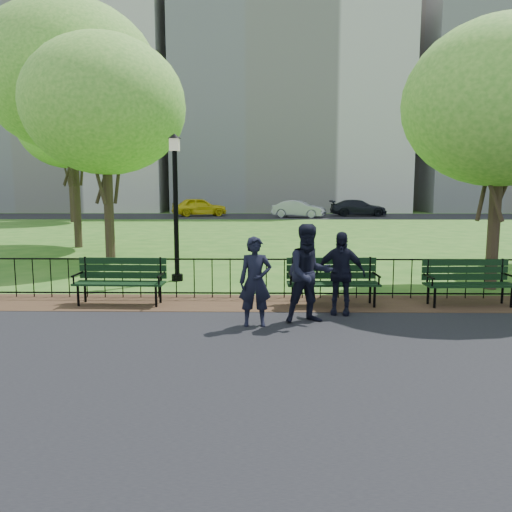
{
  "coord_description": "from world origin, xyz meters",
  "views": [
    {
      "loc": [
        -0.66,
        -8.86,
        2.42
      ],
      "look_at": [
        -0.82,
        1.5,
        1.02
      ],
      "focal_mm": 35.0,
      "sensor_mm": 36.0,
      "label": 1
    }
  ],
  "objects_px": {
    "person_left": "(255,282)",
    "sedan_dark": "(358,208)",
    "park_bench_left_a": "(121,276)",
    "sedan_silver": "(299,209)",
    "park_bench_main": "(317,274)",
    "tree_mid_w": "(71,78)",
    "lamppost": "(176,202)",
    "person_mid": "(309,274)",
    "tree_near_e": "(502,103)",
    "tree_far_w": "(68,126)",
    "person_right": "(340,273)",
    "tree_near_w": "(105,106)",
    "taxi": "(199,207)",
    "park_bench_right_a": "(468,277)"
  },
  "relations": [
    {
      "from": "tree_near_w",
      "to": "tree_far_w",
      "type": "distance_m",
      "value": 21.44
    },
    {
      "from": "park_bench_main",
      "to": "tree_mid_w",
      "type": "bearing_deg",
      "value": 128.95
    },
    {
      "from": "tree_near_w",
      "to": "tree_far_w",
      "type": "xyz_separation_m",
      "value": [
        -8.73,
        19.51,
        1.74
      ]
    },
    {
      "from": "tree_far_w",
      "to": "taxi",
      "type": "relative_size",
      "value": 2.07
    },
    {
      "from": "tree_near_w",
      "to": "person_right",
      "type": "height_order",
      "value": "tree_near_w"
    },
    {
      "from": "tree_mid_w",
      "to": "person_left",
      "type": "relative_size",
      "value": 6.18
    },
    {
      "from": "tree_far_w",
      "to": "person_right",
      "type": "distance_m",
      "value": 31.41
    },
    {
      "from": "tree_mid_w",
      "to": "sedan_dark",
      "type": "relative_size",
      "value": 1.97
    },
    {
      "from": "park_bench_main",
      "to": "person_left",
      "type": "bearing_deg",
      "value": -130.71
    },
    {
      "from": "tree_near_e",
      "to": "person_right",
      "type": "height_order",
      "value": "tree_near_e"
    },
    {
      "from": "tree_far_w",
      "to": "sedan_silver",
      "type": "height_order",
      "value": "tree_far_w"
    },
    {
      "from": "tree_near_w",
      "to": "person_right",
      "type": "xyz_separation_m",
      "value": [
        6.67,
        -7.2,
        -4.29
      ]
    },
    {
      "from": "tree_near_w",
      "to": "person_left",
      "type": "relative_size",
      "value": 4.64
    },
    {
      "from": "person_mid",
      "to": "sedan_dark",
      "type": "bearing_deg",
      "value": 63.72
    },
    {
      "from": "tree_mid_w",
      "to": "sedan_dark",
      "type": "height_order",
      "value": "tree_mid_w"
    },
    {
      "from": "park_bench_left_a",
      "to": "lamppost",
      "type": "distance_m",
      "value": 3.17
    },
    {
      "from": "park_bench_main",
      "to": "tree_mid_w",
      "type": "relative_size",
      "value": 0.19
    },
    {
      "from": "park_bench_left_a",
      "to": "park_bench_right_a",
      "type": "distance_m",
      "value": 7.24
    },
    {
      "from": "park_bench_right_a",
      "to": "tree_near_w",
      "type": "height_order",
      "value": "tree_near_w"
    },
    {
      "from": "park_bench_main",
      "to": "person_right",
      "type": "xyz_separation_m",
      "value": [
        0.36,
        -0.67,
        0.14
      ]
    },
    {
      "from": "taxi",
      "to": "tree_near_w",
      "type": "bearing_deg",
      "value": 162.16
    },
    {
      "from": "park_bench_left_a",
      "to": "sedan_dark",
      "type": "height_order",
      "value": "sedan_dark"
    },
    {
      "from": "park_bench_right_a",
      "to": "tree_near_e",
      "type": "xyz_separation_m",
      "value": [
        1.28,
        1.76,
        3.8
      ]
    },
    {
      "from": "tree_near_e",
      "to": "person_left",
      "type": "relative_size",
      "value": 3.99
    },
    {
      "from": "lamppost",
      "to": "person_mid",
      "type": "xyz_separation_m",
      "value": [
        3.12,
        -4.13,
        -1.17
      ]
    },
    {
      "from": "park_bench_main",
      "to": "park_bench_left_a",
      "type": "distance_m",
      "value": 4.11
    },
    {
      "from": "tree_near_w",
      "to": "lamppost",
      "type": "bearing_deg",
      "value": -51.76
    },
    {
      "from": "tree_near_w",
      "to": "tree_mid_w",
      "type": "height_order",
      "value": "tree_mid_w"
    },
    {
      "from": "park_bench_right_a",
      "to": "sedan_dark",
      "type": "distance_m",
      "value": 34.2
    },
    {
      "from": "person_left",
      "to": "park_bench_main",
      "type": "bearing_deg",
      "value": 47.73
    },
    {
      "from": "person_left",
      "to": "sedan_silver",
      "type": "xyz_separation_m",
      "value": [
        3.06,
        33.16,
        -0.07
      ]
    },
    {
      "from": "tree_near_w",
      "to": "sedan_dark",
      "type": "xyz_separation_m",
      "value": [
        13.53,
        27.55,
        -4.37
      ]
    },
    {
      "from": "person_left",
      "to": "person_mid",
      "type": "relative_size",
      "value": 0.89
    },
    {
      "from": "lamppost",
      "to": "park_bench_left_a",
      "type": "bearing_deg",
      "value": -104.57
    },
    {
      "from": "sedan_silver",
      "to": "tree_near_w",
      "type": "bearing_deg",
      "value": -179.34
    },
    {
      "from": "tree_near_e",
      "to": "tree_mid_w",
      "type": "bearing_deg",
      "value": 147.35
    },
    {
      "from": "park_bench_left_a",
      "to": "tree_near_e",
      "type": "xyz_separation_m",
      "value": [
        8.52,
        1.76,
        3.78
      ]
    },
    {
      "from": "park_bench_main",
      "to": "person_left",
      "type": "height_order",
      "value": "person_left"
    },
    {
      "from": "sedan_silver",
      "to": "sedan_dark",
      "type": "bearing_deg",
      "value": -47.15
    },
    {
      "from": "lamppost",
      "to": "taxi",
      "type": "distance_m",
      "value": 31.23
    },
    {
      "from": "person_left",
      "to": "taxi",
      "type": "distance_m",
      "value": 35.82
    },
    {
      "from": "lamppost",
      "to": "sedan_dark",
      "type": "bearing_deg",
      "value": 71.2
    },
    {
      "from": "park_bench_left_a",
      "to": "sedan_silver",
      "type": "xyz_separation_m",
      "value": [
        5.92,
        31.51,
        0.13
      ]
    },
    {
      "from": "person_right",
      "to": "person_left",
      "type": "bearing_deg",
      "value": -140.21
    },
    {
      "from": "park_bench_main",
      "to": "park_bench_left_a",
      "type": "height_order",
      "value": "park_bench_main"
    },
    {
      "from": "park_bench_left_a",
      "to": "sedan_silver",
      "type": "height_order",
      "value": "sedan_silver"
    },
    {
      "from": "person_left",
      "to": "sedan_dark",
      "type": "xyz_separation_m",
      "value": [
        8.48,
        35.61,
        -0.07
      ]
    },
    {
      "from": "tree_near_w",
      "to": "person_left",
      "type": "xyz_separation_m",
      "value": [
        5.05,
        -8.06,
        -4.3
      ]
    },
    {
      "from": "lamppost",
      "to": "tree_mid_w",
      "type": "relative_size",
      "value": 0.39
    },
    {
      "from": "tree_far_w",
      "to": "taxi",
      "type": "distance_m",
      "value": 12.87
    }
  ]
}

